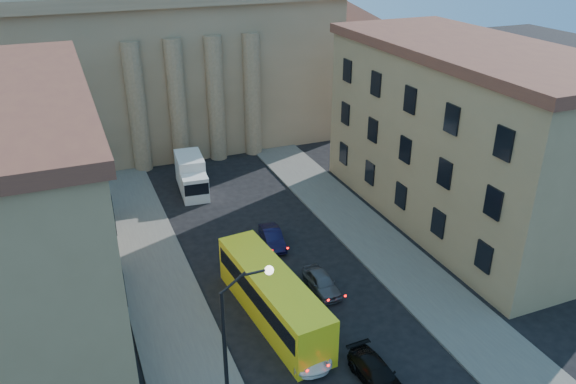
% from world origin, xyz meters
% --- Properties ---
extents(sidewalk_left, '(5.00, 60.00, 0.15)m').
position_xyz_m(sidewalk_left, '(-8.50, 18.00, 0.07)').
color(sidewalk_left, '#55524E').
rests_on(sidewalk_left, ground).
extents(sidewalk_right, '(5.00, 60.00, 0.15)m').
position_xyz_m(sidewalk_right, '(8.50, 18.00, 0.07)').
color(sidewalk_right, '#55524E').
rests_on(sidewalk_right, ground).
extents(church, '(68.02, 28.76, 36.60)m').
position_xyz_m(church, '(0.00, 55.47, 11.88)').
color(church, '#816A4F').
rests_on(church, ground).
extents(building_left, '(11.60, 26.60, 14.70)m').
position_xyz_m(building_left, '(-17.00, 22.00, 7.42)').
color(building_left, '#9A805B').
rests_on(building_left, ground).
extents(building_right, '(11.60, 26.60, 14.70)m').
position_xyz_m(building_right, '(17.00, 22.00, 7.42)').
color(building_right, '#9A805B').
rests_on(building_right, ground).
extents(street_lamp, '(2.62, 0.44, 8.83)m').
position_xyz_m(street_lamp, '(-6.97, 8.00, 5.29)').
color(street_lamp, black).
rests_on(street_lamp, ground).
extents(car_left_mid, '(2.52, 5.00, 1.36)m').
position_xyz_m(car_left_mid, '(-2.02, 11.19, 0.68)').
color(car_left_mid, white).
rests_on(car_left_mid, ground).
extents(car_right_mid, '(1.92, 4.42, 1.27)m').
position_xyz_m(car_right_mid, '(0.80, 7.48, 0.63)').
color(car_right_mid, black).
rests_on(car_right_mid, ground).
extents(car_right_far, '(1.62, 3.95, 1.34)m').
position_xyz_m(car_right_far, '(1.74, 16.48, 0.67)').
color(car_right_far, '#535258').
rests_on(car_right_far, ground).
extents(car_right_distant, '(1.83, 4.11, 1.31)m').
position_xyz_m(car_right_distant, '(0.80, 23.47, 0.66)').
color(car_right_distant, black).
rests_on(car_right_distant, ground).
extents(city_bus, '(3.67, 11.70, 3.24)m').
position_xyz_m(city_bus, '(-2.42, 15.02, 1.74)').
color(city_bus, yellow).
rests_on(city_bus, ground).
extents(box_truck, '(2.85, 6.15, 3.28)m').
position_xyz_m(box_truck, '(-2.64, 35.65, 1.55)').
color(box_truck, silver).
rests_on(box_truck, ground).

